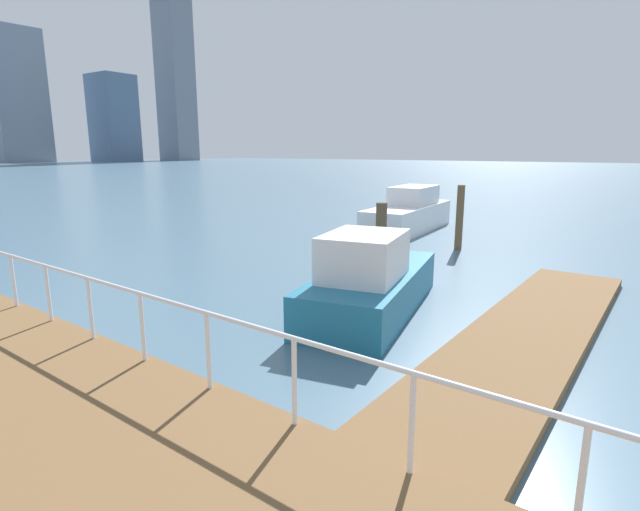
{
  "coord_description": "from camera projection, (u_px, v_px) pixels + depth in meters",
  "views": [
    {
      "loc": [
        -7.09,
        9.8,
        3.5
      ],
      "look_at": [
        -0.33,
        14.83,
        1.68
      ],
      "focal_mm": 27.45,
      "sensor_mm": 36.0,
      "label": 1
    }
  ],
  "objects": [
    {
      "name": "skyline_tower_6",
      "position": [
        114.0,
        119.0,
        147.89
      ],
      "size": [
        10.77,
        11.95,
        25.43
      ],
      "primitive_type": "cube",
      "rotation": [
        0.0,
        0.0,
        0.04
      ],
      "color": "slate",
      "rests_on": "ground_plane"
    },
    {
      "name": "dock_piling_2",
      "position": [
        381.0,
        232.0,
        15.71
      ],
      "size": [
        0.35,
        0.35,
        1.86
      ],
      "primitive_type": "cylinder",
      "color": "brown",
      "rests_on": "ground_plane"
    },
    {
      "name": "ground_plane",
      "position": [
        162.0,
        293.0,
        12.25
      ],
      "size": [
        300.0,
        300.0,
        0.0
      ],
      "primitive_type": "plane",
      "color": "slate"
    },
    {
      "name": "floating_dock",
      "position": [
        526.0,
        338.0,
        9.07
      ],
      "size": [
        11.1,
        2.0,
        0.18
      ],
      "primitive_type": "cube",
      "color": "brown",
      "rests_on": "ground_plane"
    },
    {
      "name": "skyline_tower_7",
      "position": [
        173.0,
        40.0,
        157.31
      ],
      "size": [
        9.72,
        10.06,
        76.08
      ],
      "primitive_type": "cube",
      "rotation": [
        0.0,
        0.0,
        0.07
      ],
      "color": "slate",
      "rests_on": "ground_plane"
    },
    {
      "name": "skyline_tower_5",
      "position": [
        18.0,
        96.0,
        136.02
      ],
      "size": [
        13.56,
        9.14,
        36.17
      ],
      "primitive_type": "cube",
      "rotation": [
        0.0,
        0.0,
        -0.03
      ],
      "color": "gray",
      "rests_on": "ground_plane"
    },
    {
      "name": "dock_piling_0",
      "position": [
        460.0,
        218.0,
        17.31
      ],
      "size": [
        0.26,
        0.26,
        2.3
      ],
      "primitive_type": "cylinder",
      "color": "brown",
      "rests_on": "ground_plane"
    },
    {
      "name": "moored_boat_2",
      "position": [
        370.0,
        282.0,
        10.65
      ],
      "size": [
        5.31,
        3.0,
        1.84
      ],
      "color": "#1E6B8C",
      "rests_on": "ground_plane"
    },
    {
      "name": "moored_boat_1",
      "position": [
        409.0,
        213.0,
        21.63
      ],
      "size": [
        6.49,
        2.54,
        1.92
      ],
      "color": "white",
      "rests_on": "ground_plane"
    }
  ]
}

